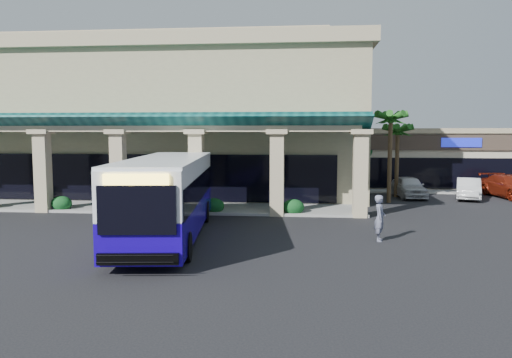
# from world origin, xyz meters

# --- Properties ---
(ground) EXTENTS (110.00, 110.00, 0.00)m
(ground) POSITION_xyz_m (0.00, 0.00, 0.00)
(ground) COLOR black
(main_building) EXTENTS (30.80, 14.80, 11.35)m
(main_building) POSITION_xyz_m (-8.00, 16.00, 5.67)
(main_building) COLOR tan
(main_building) RESTS_ON ground
(arcade) EXTENTS (30.00, 6.20, 5.70)m
(arcade) POSITION_xyz_m (-8.00, 6.80, 2.85)
(arcade) COLOR #0B4645
(arcade) RESTS_ON ground
(strip_mall) EXTENTS (22.50, 12.50, 4.90)m
(strip_mall) POSITION_xyz_m (18.00, 24.00, 2.45)
(strip_mall) COLOR beige
(strip_mall) RESTS_ON ground
(palm_0) EXTENTS (2.40, 2.40, 6.60)m
(palm_0) POSITION_xyz_m (8.50, 11.00, 3.30)
(palm_0) COLOR #184E14
(palm_0) RESTS_ON ground
(palm_1) EXTENTS (2.40, 2.40, 5.80)m
(palm_1) POSITION_xyz_m (9.50, 14.00, 2.90)
(palm_1) COLOR #184E14
(palm_1) RESTS_ON ground
(broadleaf_tree) EXTENTS (2.60, 2.60, 4.81)m
(broadleaf_tree) POSITION_xyz_m (7.50, 19.00, 2.41)
(broadleaf_tree) COLOR #0E4017
(broadleaf_tree) RESTS_ON ground
(transit_bus) EXTENTS (4.33, 12.80, 3.51)m
(transit_bus) POSITION_xyz_m (-2.91, -1.00, 1.75)
(transit_bus) COLOR #1800A5
(transit_bus) RESTS_ON ground
(pedestrian) EXTENTS (0.58, 0.78, 1.97)m
(pedestrian) POSITION_xyz_m (6.20, -0.77, 0.98)
(pedestrian) COLOR slate
(pedestrian) RESTS_ON ground
(car_silver) EXTENTS (2.10, 4.59, 1.52)m
(car_silver) POSITION_xyz_m (10.33, 13.79, 0.76)
(car_silver) COLOR silver
(car_silver) RESTS_ON ground
(car_white) EXTENTS (2.67, 4.61, 1.44)m
(car_white) POSITION_xyz_m (14.26, 13.36, 0.72)
(car_white) COLOR white
(car_white) RESTS_ON ground
(car_red) EXTENTS (3.14, 5.82, 1.60)m
(car_red) POSITION_xyz_m (17.40, 14.26, 0.80)
(car_red) COLOR maroon
(car_red) RESTS_ON ground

